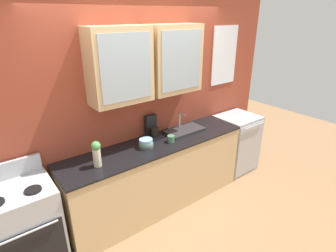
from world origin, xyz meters
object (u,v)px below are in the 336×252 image
Objects in this scene: sink_faucet at (184,130)px; cup_near_sink at (171,139)px; stove_range at (23,230)px; vase at (96,153)px; coffee_maker at (152,129)px; dishwasher at (236,143)px; bowl_stack at (146,143)px.

sink_faucet reaches higher than cup_near_sink.
sink_faucet is (2.12, 0.08, 0.47)m from stove_range.
stove_range reaches higher than cup_near_sink.
coffee_maker reaches higher than vase.
coffee_maker is at bearing 15.96° from vase.
cup_near_sink is 0.42× the size of coffee_maker.
cup_near_sink is at bearing -69.59° from coffee_maker.
dishwasher is at bearing 1.14° from vase.
sink_faucet is 2.96× the size of bowl_stack.
coffee_maker is at bearing 172.27° from dishwasher.
bowl_stack is 0.64× the size of vase.
vase is 0.98m from cup_near_sink.
sink_faucet is 1.87× the size of coffee_maker.
vase is (-0.64, -0.05, 0.11)m from bowl_stack.
bowl_stack is 0.34m from cup_near_sink.
dishwasher is (3.18, -0.00, -0.01)m from stove_range.
vase is at bearing -178.86° from dishwasher.
dishwasher is at bearing -0.20° from bowl_stack.
sink_faucet is 1.16m from dishwasher.
stove_range is at bearing 177.92° from cup_near_sink.
bowl_stack is 0.20× the size of dishwasher.
dishwasher is at bearing -4.49° from sink_faucet.
sink_faucet is at bearing 22.55° from cup_near_sink.
cup_near_sink is at bearing -11.34° from bowl_stack.
stove_range reaches higher than bowl_stack.
coffee_maker is (0.88, 0.25, -0.05)m from vase.
sink_faucet is at bearing -15.19° from coffee_maker.
stove_range is 2.18m from sink_faucet.
coffee_maker is at bearing 164.81° from sink_faucet.
sink_faucet is at bearing 6.48° from bowl_stack.
stove_range is 1.53m from bowl_stack.
stove_range is 8.99× the size of cup_near_sink.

